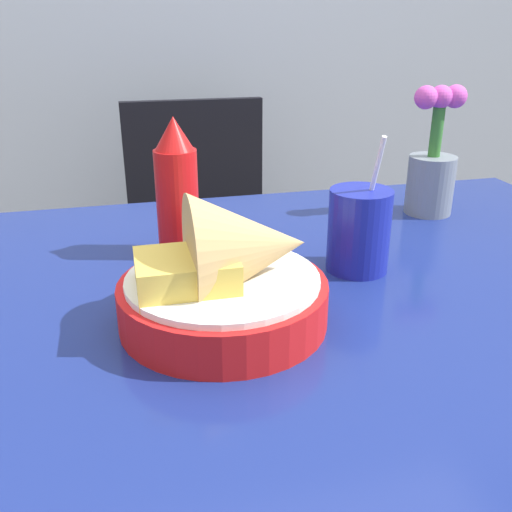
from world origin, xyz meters
name	(u,v)px	position (x,y,z in m)	size (l,w,h in m)	color
dining_table	(288,342)	(0.00, 0.00, 0.67)	(1.28, 0.88, 0.77)	navy
chair_far_window	(201,236)	(-0.01, 0.85, 0.53)	(0.40, 0.40, 0.91)	black
food_basket	(230,278)	(-0.10, -0.08, 0.83)	(0.26, 0.26, 0.17)	red
ketchup_bottle	(177,190)	(-0.14, 0.16, 0.87)	(0.07, 0.07, 0.22)	red
drink_cup	(359,233)	(0.11, 0.03, 0.83)	(0.09, 0.09, 0.21)	#192399
flower_vase	(432,166)	(0.35, 0.25, 0.86)	(0.10, 0.09, 0.24)	gray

